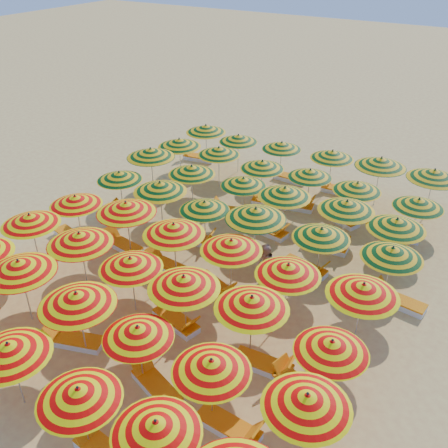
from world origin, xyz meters
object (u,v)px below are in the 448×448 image
Objects in this scene: lounger_8 at (71,236)px; lounger_26 at (339,190)px; umbrella_24 at (119,176)px; umbrella_16 at (252,302)px; umbrella_12 at (30,220)px; lounger_4 at (230,427)px; lounger_7 at (301,388)px; umbrella_29 at (392,253)px; lounger_9 at (123,245)px; umbrella_13 at (80,238)px; umbrella_41 at (419,203)px; umbrella_37 at (219,151)px; lounger_20 at (270,202)px; umbrella_36 at (179,143)px; umbrella_2 at (9,350)px; umbrella_15 at (184,282)px; lounger_25 at (292,178)px; umbrella_45 at (332,155)px; lounger_23 at (398,235)px; beachgoer_b at (266,265)px; umbrella_17 at (332,346)px; umbrella_19 at (126,208)px; umbrella_25 at (160,187)px; umbrella_43 at (238,138)px; umbrella_23 at (363,290)px; umbrella_32 at (243,182)px; umbrella_9 at (138,332)px; lounger_19 at (327,246)px; umbrella_18 at (75,200)px; lounger_5 at (177,321)px; lounger_14 at (305,268)px; lounger_3 at (156,385)px; umbrella_31 at (192,170)px; umbrella_26 at (204,206)px; umbrella_40 at (357,187)px; umbrella_14 at (131,263)px; umbrella_46 at (381,162)px; umbrella_3 at (79,394)px; lounger_11 at (216,287)px; umbrella_27 at (256,213)px; lounger_6 at (264,364)px; lounger_16 at (163,194)px; umbrella_7 at (19,267)px; umbrella_30 at (151,153)px; umbrella_21 at (231,245)px; umbrella_39 at (310,173)px; lounger_17 at (232,211)px; umbrella_34 at (347,206)px; umbrella_28 at (321,233)px; lounger_21 at (295,205)px; umbrella_44 at (282,146)px; lounger_13 at (195,239)px; umbrella_33 at (285,192)px; umbrella_10 at (211,366)px; umbrella_38 at (262,165)px; umbrella_42 at (206,129)px; lounger_12 at (132,213)px; umbrella_20 at (174,229)px.

lounger_8 is 1.04× the size of lounger_26.
umbrella_16 is at bearing -27.52° from umbrella_24.
lounger_4 is (9.75, -2.53, -1.79)m from umbrella_12.
umbrella_16 reaches higher than lounger_7.
umbrella_29 is 10.05m from lounger_9.
umbrella_41 is at bearing 44.69° from umbrella_13.
lounger_20 is at bearing -7.25° from umbrella_37.
umbrella_2 is at bearing -71.69° from umbrella_36.
umbrella_15 is 1.46× the size of lounger_25.
lounger_25 is (-1.97, 0.11, -1.72)m from umbrella_45.
lounger_23 is 6.38m from beachgoer_b.
umbrella_17 is 1.08× the size of umbrella_19.
lounger_23 is (8.56, 4.43, -1.85)m from umbrella_25.
lounger_25 is (2.86, 0.39, -1.65)m from umbrella_43.
umbrella_23 is 1.16× the size of umbrella_32.
umbrella_9 reaches higher than lounger_19.
umbrella_18 reaches higher than lounger_20.
lounger_5 is 1.01× the size of lounger_14.
umbrella_31 is at bearing -42.56° from lounger_3.
lounger_8 is at bearing -94.17° from umbrella_36.
lounger_26 is (2.92, 7.16, -1.65)m from umbrella_26.
umbrella_40 is (4.22, 1.90, 0.05)m from umbrella_32.
umbrella_46 is (4.54, 11.32, 0.19)m from umbrella_14.
umbrella_3 is 14.12m from lounger_23.
umbrella_14 is 3.31m from lounger_11.
umbrella_29 reaches higher than umbrella_45.
lounger_8 is 1.00× the size of lounger_11.
umbrella_27 is 5.67m from lounger_6.
umbrella_14 reaches higher than umbrella_45.
umbrella_31 is 1.46× the size of lounger_16.
umbrella_30 is at bearing 103.46° from umbrella_7.
umbrella_16 is (1.89, 4.66, 0.14)m from umbrella_3.
umbrella_39 is (-0.07, 6.83, -0.15)m from umbrella_21.
umbrella_45 is 1.40× the size of lounger_17.
umbrella_34 reaches higher than umbrella_43.
umbrella_28 reaches higher than umbrella_40.
lounger_21 is at bearing 69.22° from umbrella_26.
umbrella_44 is 6.20m from lounger_16.
lounger_13 is 1.02× the size of lounger_19.
umbrella_33 reaches higher than umbrella_43.
umbrella_10 is 1.16× the size of lounger_14.
umbrella_38 is at bearing 99.75° from umbrella_3.
umbrella_21 is 1.14× the size of umbrella_28.
umbrella_42 is 6.79m from lounger_12.
umbrella_24 is (-4.78, 2.64, -0.22)m from umbrella_20.
umbrella_40 is at bearing 53.97° from umbrella_13.
umbrella_30 is at bearing 172.95° from umbrella_31.
umbrella_23 is 1.05× the size of umbrella_44.
umbrella_39 is at bearing 2.66° from umbrella_36.
umbrella_24 reaches higher than lounger_20.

